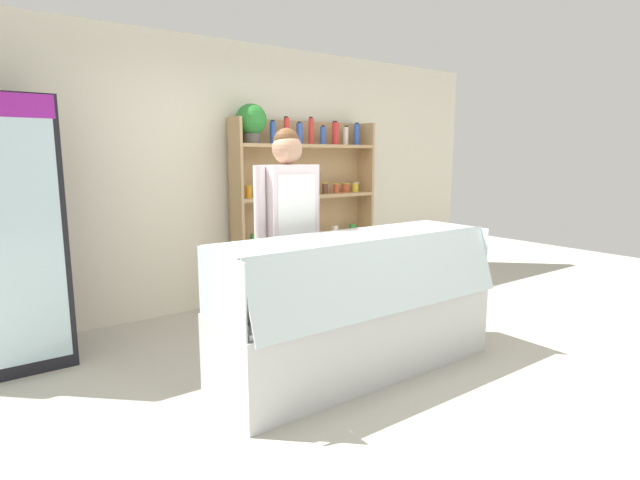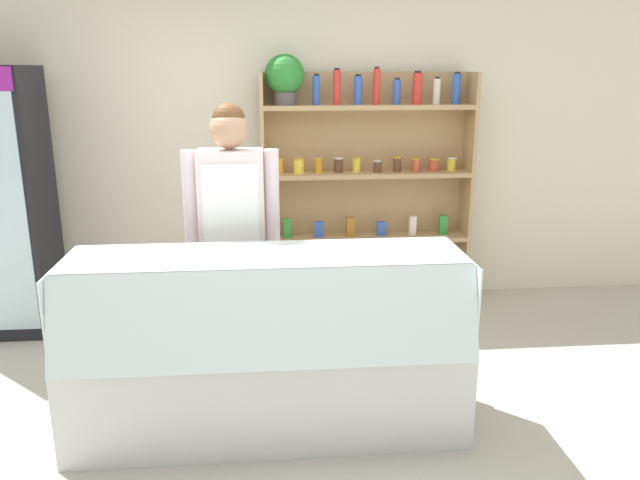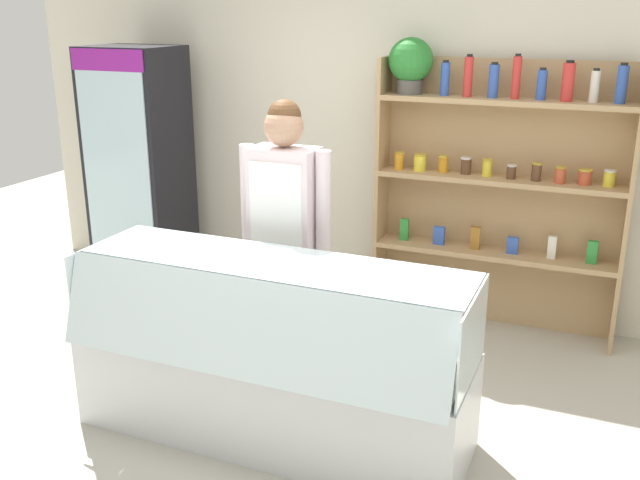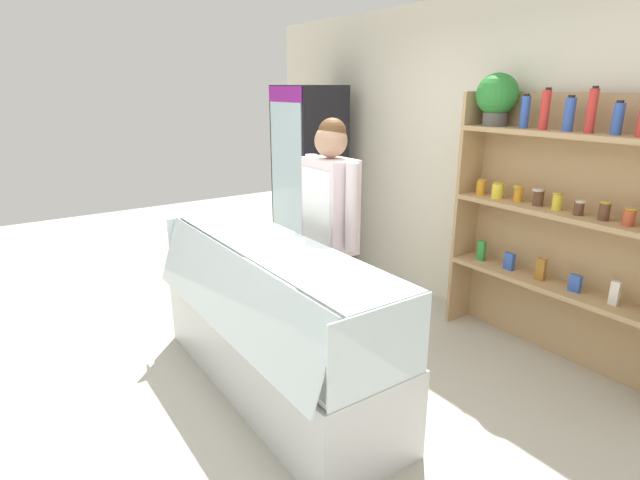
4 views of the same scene
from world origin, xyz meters
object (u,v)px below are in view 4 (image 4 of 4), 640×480
object	(u,v)px
shelving_unit	(558,200)
shop_clerk	(330,219)
drinks_fridge	(309,178)
deli_display_case	(273,346)

from	to	relation	value
shelving_unit	shop_clerk	bearing A→B (deg)	-125.67
drinks_fridge	shop_clerk	xyz separation A→B (m)	(1.78, -0.98, 0.06)
shelving_unit	shop_clerk	distance (m)	1.62
deli_display_case	shelving_unit	bearing A→B (deg)	68.79
deli_display_case	shop_clerk	xyz separation A→B (m)	(-0.20, 0.60, 0.74)
deli_display_case	shop_clerk	size ratio (longest dim) A/B	1.21
shelving_unit	deli_display_case	xyz separation A→B (m)	(-0.74, -1.92, -0.89)
deli_display_case	shop_clerk	distance (m)	0.98
shelving_unit	drinks_fridge	bearing A→B (deg)	-173.17
shelving_unit	deli_display_case	world-z (taller)	shelving_unit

